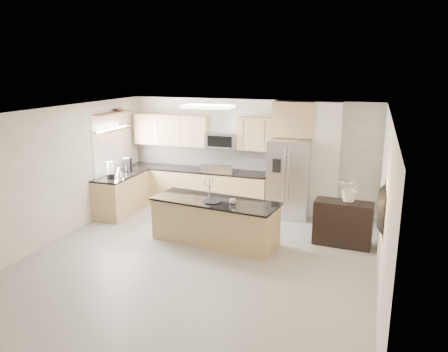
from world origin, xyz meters
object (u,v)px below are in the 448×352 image
at_px(cup, 232,201).
at_px(kettle, 119,171).
at_px(television, 378,208).
at_px(blender, 110,171).
at_px(coffee_maker, 127,165).
at_px(island, 215,221).
at_px(range, 221,189).
at_px(bowl, 118,109).
at_px(refrigerator, 289,178).
at_px(microwave, 222,141).
at_px(credenza, 343,223).
at_px(platter, 212,201).
at_px(flower_vase, 351,182).

height_order(cup, kettle, kettle).
xyz_separation_m(cup, television, (2.53, -0.99, 0.45)).
xyz_separation_m(blender, coffee_maker, (-0.02, 0.75, -0.01)).
relative_size(island, coffee_maker, 8.01).
height_order(range, bowl, bowl).
relative_size(refrigerator, blender, 4.64).
height_order(microwave, kettle, microwave).
bearing_deg(bowl, credenza, -7.07).
relative_size(range, bowl, 3.26).
height_order(kettle, television, television).
bearing_deg(refrigerator, range, 178.40).
height_order(cup, platter, cup).
bearing_deg(platter, microwave, 104.42).
relative_size(refrigerator, kettle, 6.76).
xyz_separation_m(microwave, blender, (-2.07, -1.59, -0.54)).
distance_m(coffee_maker, flower_vase, 5.18).
bearing_deg(microwave, range, -90.00).
bearing_deg(coffee_maker, blender, -88.46).
bearing_deg(blender, kettle, 79.49).
height_order(platter, bowl, bowl).
relative_size(platter, kettle, 1.31).
relative_size(flower_vase, television, 0.69).
xyz_separation_m(refrigerator, bowl, (-3.91, -0.67, 1.49)).
bearing_deg(cup, coffee_maker, 155.39).
distance_m(microwave, kettle, 2.49).
bearing_deg(platter, refrigerator, 62.80).
relative_size(island, credenza, 2.37).
xyz_separation_m(credenza, flower_vase, (0.10, 0.07, 0.80)).
relative_size(range, platter, 3.32).
distance_m(credenza, cup, 2.16).
relative_size(bowl, flower_vase, 0.47).
relative_size(microwave, kettle, 2.88).
height_order(range, flower_vase, flower_vase).
xyz_separation_m(cup, flower_vase, (2.07, 0.83, 0.34)).
bearing_deg(range, microwave, 90.00).
height_order(refrigerator, credenza, refrigerator).
bearing_deg(kettle, cup, -17.25).
height_order(credenza, bowl, bowl).
xyz_separation_m(blender, flower_vase, (5.12, 0.17, 0.15)).
relative_size(platter, television, 0.32).
distance_m(flower_vase, television, 1.89).
distance_m(platter, flower_vase, 2.63).
bearing_deg(blender, credenza, 1.14).
height_order(island, credenza, island).
distance_m(island, coffee_maker, 3.06).
bearing_deg(microwave, kettle, -146.94).
distance_m(island, blender, 2.81).
height_order(credenza, coffee_maker, coffee_maker).
bearing_deg(bowl, range, 17.70).
bearing_deg(refrigerator, island, -118.32).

